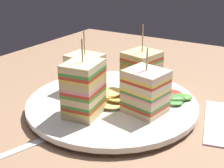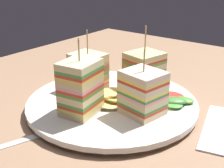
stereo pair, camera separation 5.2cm
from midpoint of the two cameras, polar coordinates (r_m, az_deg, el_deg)
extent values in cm
cube|color=#9C7658|center=(53.84, 2.75, -5.49)|extent=(104.42, 83.99, 1.80)
cylinder|color=white|center=(53.26, 2.77, -4.29)|extent=(18.26, 18.26, 0.73)
cylinder|color=white|center=(52.91, 2.79, -3.51)|extent=(29.45, 29.45, 0.89)
cube|color=beige|center=(48.70, 8.71, -4.94)|extent=(6.40, 6.92, 0.99)
cube|color=#9E7242|center=(50.40, 6.15, -3.82)|extent=(5.21, 1.22, 0.99)
cube|color=red|center=(48.38, 8.76, -4.19)|extent=(6.40, 6.92, 0.44)
cube|color=#437F39|center=(48.19, 8.79, -3.73)|extent=(6.40, 6.92, 0.44)
cube|color=beige|center=(47.88, 8.84, -2.96)|extent=(6.40, 6.92, 0.99)
cube|color=#B2844C|center=(49.61, 6.24, -1.89)|extent=(5.21, 1.22, 0.99)
cube|color=pink|center=(47.58, 8.89, -2.19)|extent=(6.40, 6.92, 0.44)
cube|color=#3B8040|center=(47.41, 8.92, -1.71)|extent=(6.40, 6.92, 0.44)
cube|color=#F8D54B|center=(47.23, 8.95, -1.22)|extent=(6.40, 6.92, 0.44)
cube|color=beige|center=(46.96, 9.00, -0.43)|extent=(6.40, 6.92, 0.99)
cube|color=#9E7242|center=(48.72, 6.35, 0.58)|extent=(5.21, 1.22, 0.99)
cube|color=red|center=(46.69, 9.05, 0.38)|extent=(6.40, 6.92, 0.44)
cube|color=#EBD34C|center=(46.53, 9.08, 0.88)|extent=(6.40, 6.92, 0.44)
cube|color=beige|center=(46.28, 9.14, 1.70)|extent=(6.40, 6.92, 0.99)
cylinder|color=tan|center=(45.54, 9.31, 4.38)|extent=(0.24, 0.24, 3.57)
cube|color=beige|center=(56.29, 8.52, -1.04)|extent=(7.05, 6.49, 0.99)
cube|color=#9E7242|center=(54.30, 6.40, -1.83)|extent=(1.40, 5.08, 0.99)
cube|color=#5EA94E|center=(56.02, 8.56, -0.37)|extent=(7.05, 6.49, 0.44)
cube|color=#EABE60|center=(55.85, 8.58, 0.05)|extent=(7.05, 6.49, 0.44)
cube|color=pink|center=(55.69, 8.61, 0.46)|extent=(7.05, 6.49, 0.44)
cube|color=beige|center=(55.43, 8.65, 1.15)|extent=(7.05, 6.49, 0.99)
cube|color=#B2844C|center=(53.40, 6.51, 0.43)|extent=(1.40, 5.08, 0.99)
cube|color=#F3A6A1|center=(55.18, 8.69, 1.84)|extent=(7.05, 6.49, 0.44)
cube|color=red|center=(55.03, 8.72, 2.27)|extent=(7.05, 6.49, 0.44)
cube|color=#62B23E|center=(54.88, 8.75, 2.71)|extent=(7.05, 6.49, 0.44)
cube|color=beige|center=(54.65, 8.79, 3.41)|extent=(7.05, 6.49, 0.99)
cube|color=#B2844C|center=(52.59, 6.62, 2.77)|extent=(1.40, 5.08, 0.99)
cube|color=#579E40|center=(54.42, 8.83, 4.12)|extent=(7.05, 6.49, 0.44)
cube|color=red|center=(54.29, 8.86, 4.57)|extent=(7.05, 6.49, 0.44)
cube|color=beige|center=(54.08, 8.90, 5.29)|extent=(7.05, 6.49, 0.99)
cylinder|color=tan|center=(53.31, 9.09, 8.26)|extent=(0.24, 0.24, 4.80)
cube|color=beige|center=(57.15, -1.84, -0.37)|extent=(5.18, 6.13, 1.10)
cube|color=#9E7242|center=(55.41, 0.48, -1.11)|extent=(4.95, 0.35, 1.10)
cube|color=#DD4834|center=(56.86, -1.85, 0.33)|extent=(5.18, 6.13, 0.40)
cube|color=#E5C053|center=(56.71, -1.85, 0.71)|extent=(5.18, 6.13, 0.40)
cube|color=beige|center=(56.44, -1.86, 1.42)|extent=(5.18, 6.13, 1.10)
cube|color=#B2844C|center=(54.68, 0.48, 0.72)|extent=(4.95, 0.35, 1.10)
cube|color=green|center=(56.18, -1.87, 2.13)|extent=(5.18, 6.13, 0.40)
cube|color=pink|center=(56.04, -1.88, 2.52)|extent=(5.18, 6.13, 0.40)
cube|color=#DCB589|center=(55.79, -1.89, 3.24)|extent=(5.18, 6.13, 1.10)
cube|color=#9E7242|center=(54.01, 0.49, 2.60)|extent=(4.95, 0.35, 1.10)
cube|color=pink|center=(55.55, -1.90, 3.98)|extent=(5.18, 6.13, 0.40)
cube|color=#EDC45D|center=(55.42, -1.90, 4.37)|extent=(5.18, 6.13, 0.40)
cube|color=beige|center=(55.20, -1.91, 5.11)|extent=(5.18, 6.13, 1.10)
cylinder|color=tan|center=(54.45, -1.95, 7.85)|extent=(0.24, 0.24, 4.33)
cube|color=#E2C687|center=(48.27, -2.74, -4.90)|extent=(6.67, 5.74, 1.06)
cube|color=#9E7242|center=(50.52, -0.98, -3.57)|extent=(0.94, 4.79, 1.06)
cube|color=#E8CD58|center=(47.92, -2.76, -4.08)|extent=(6.67, 5.74, 0.49)
cube|color=#C83F22|center=(47.70, -2.77, -3.55)|extent=(6.67, 5.74, 0.49)
cube|color=#47913C|center=(47.49, -2.78, -3.02)|extent=(6.67, 5.74, 0.49)
cube|color=beige|center=(47.17, -2.80, -2.17)|extent=(6.67, 5.74, 1.06)
cube|color=#9E7242|center=(49.47, -0.99, -0.94)|extent=(0.94, 4.79, 1.06)
cube|color=#4C9639|center=(46.85, -2.81, -1.31)|extent=(6.67, 5.74, 0.49)
cube|color=red|center=(46.66, -2.83, -0.76)|extent=(6.67, 5.74, 0.49)
cube|color=pink|center=(46.47, -2.84, -0.20)|extent=(6.67, 5.74, 0.49)
cube|color=#D8C489|center=(46.18, -2.85, 0.68)|extent=(6.67, 5.74, 1.06)
cube|color=#9E7242|center=(48.53, -1.01, 1.81)|extent=(0.94, 4.79, 1.06)
cube|color=#ECCA54|center=(45.90, -2.87, 1.58)|extent=(6.67, 5.74, 0.49)
cube|color=red|center=(45.73, -2.88, 2.16)|extent=(6.67, 5.74, 0.49)
cube|color=green|center=(45.56, -2.90, 2.73)|extent=(6.67, 5.74, 0.49)
cube|color=beige|center=(45.31, -2.92, 3.66)|extent=(6.67, 5.74, 1.06)
cylinder|color=tan|center=(44.63, -2.97, 6.42)|extent=(0.24, 0.24, 3.49)
cylinder|color=#E1C974|center=(50.46, 2.42, -3.92)|extent=(5.90, 5.93, 0.96)
cylinder|color=#D6B658|center=(51.89, 3.49, -2.60)|extent=(5.96, 5.96, 0.84)
cylinder|color=#E4CE72|center=(52.21, 1.23, -1.82)|extent=(4.68, 4.66, 1.00)
cylinder|color=#DEC86E|center=(52.11, 2.55, -1.57)|extent=(3.37, 3.36, 0.58)
ellipsoid|color=#44873C|center=(52.40, 14.42, -3.16)|extent=(4.59, 4.95, 1.33)
ellipsoid|color=#549C36|center=(53.59, 16.04, -2.97)|extent=(3.63, 4.20, 0.96)
ellipsoid|color=#509E43|center=(51.74, 14.24, -3.79)|extent=(3.42, 3.65, 0.76)
cylinder|color=red|center=(53.62, 14.06, -2.56)|extent=(4.16, 4.16, 0.83)
cube|color=silver|center=(45.18, -14.83, -10.72)|extent=(11.55, 4.83, 0.25)
ellipsoid|color=silver|center=(47.33, -6.45, -7.89)|extent=(4.33, 3.67, 1.00)
camera|label=1|loc=(0.03, -87.14, 1.17)|focal=48.61mm
camera|label=2|loc=(0.03, 92.86, -1.17)|focal=48.61mm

